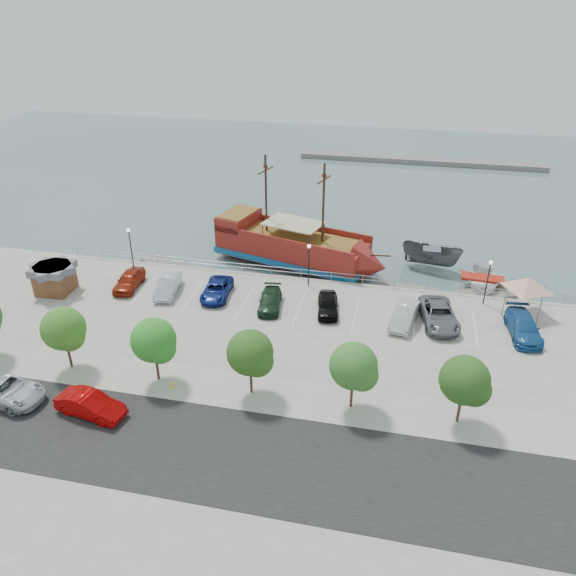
# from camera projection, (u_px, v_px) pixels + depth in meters

# --- Properties ---
(ground) EXTENTS (160.00, 160.00, 0.00)m
(ground) POSITION_uv_depth(u_px,v_px,m) (294.00, 331.00, 48.36)
(ground) COLOR #425C5C
(land_slab) EXTENTS (100.00, 58.00, 1.20)m
(land_slab) POSITION_uv_depth(u_px,v_px,m) (215.00, 532.00, 30.14)
(land_slab) COLOR gray
(land_slab) RESTS_ON ground
(street) EXTENTS (100.00, 8.00, 0.04)m
(street) POSITION_uv_depth(u_px,v_px,m) (241.00, 456.00, 34.14)
(street) COLOR black
(street) RESTS_ON land_slab
(sidewalk) EXTENTS (100.00, 4.00, 0.05)m
(sidewalk) POSITION_uv_depth(u_px,v_px,m) (265.00, 394.00, 39.29)
(sidewalk) COLOR #9F9686
(sidewalk) RESTS_ON land_slab
(seawall_railing) EXTENTS (50.00, 0.06, 1.00)m
(seawall_railing) POSITION_uv_depth(u_px,v_px,m) (311.00, 275.00, 54.32)
(seawall_railing) COLOR gray
(seawall_railing) RESTS_ON land_slab
(far_shore) EXTENTS (40.00, 3.00, 0.80)m
(far_shore) POSITION_uv_depth(u_px,v_px,m) (420.00, 160.00, 93.50)
(far_shore) COLOR slate
(far_shore) RESTS_ON ground
(pirate_ship) EXTENTS (19.21, 9.88, 11.89)m
(pirate_ship) POSITION_uv_depth(u_px,v_px,m) (303.00, 249.00, 58.33)
(pirate_ship) COLOR maroon
(pirate_ship) RESTS_ON ground
(patrol_boat) EXTENTS (6.73, 3.94, 2.45)m
(patrol_boat) POSITION_uv_depth(u_px,v_px,m) (431.00, 258.00, 58.34)
(patrol_boat) COLOR #4C4E51
(patrol_boat) RESTS_ON ground
(speedboat) EXTENTS (5.09, 6.76, 1.33)m
(speedboat) POSITION_uv_depth(u_px,v_px,m) (482.00, 282.00, 54.86)
(speedboat) COLOR white
(speedboat) RESTS_ON ground
(dock_west) EXTENTS (7.59, 4.57, 0.42)m
(dock_west) POSITION_uv_depth(u_px,v_px,m) (172.00, 266.00, 58.98)
(dock_west) COLOR slate
(dock_west) RESTS_ON ground
(dock_mid) EXTENTS (6.55, 2.55, 0.36)m
(dock_mid) POSITION_uv_depth(u_px,v_px,m) (406.00, 290.00, 54.44)
(dock_mid) COLOR slate
(dock_mid) RESTS_ON ground
(dock_east) EXTENTS (8.02, 5.32, 0.45)m
(dock_east) POSITION_uv_depth(u_px,v_px,m) (474.00, 296.00, 53.23)
(dock_east) COLOR slate
(dock_east) RESTS_ON ground
(shed) EXTENTS (3.38, 3.38, 2.69)m
(shed) POSITION_uv_depth(u_px,v_px,m) (54.00, 278.00, 51.80)
(shed) COLOR brown
(shed) RESTS_ON land_slab
(canopy_tent) EXTENTS (5.64, 5.64, 3.80)m
(canopy_tent) POSITION_uv_depth(u_px,v_px,m) (529.00, 279.00, 47.57)
(canopy_tent) COLOR slate
(canopy_tent) RESTS_ON land_slab
(street_van) EXTENTS (6.18, 3.47, 1.63)m
(street_van) POSITION_uv_depth(u_px,v_px,m) (4.00, 390.00, 38.45)
(street_van) COLOR #A7ACB3
(street_van) RESTS_ON street
(street_sedan) EXTENTS (5.02, 2.46, 1.59)m
(street_sedan) POSITION_uv_depth(u_px,v_px,m) (90.00, 405.00, 37.11)
(street_sedan) COLOR #AA0404
(street_sedan) RESTS_ON street
(fire_hydrant) EXTENTS (0.24, 0.24, 0.68)m
(fire_hydrant) POSITION_uv_depth(u_px,v_px,m) (172.00, 384.00, 39.67)
(fire_hydrant) COLOR yellow
(fire_hydrant) RESTS_ON sidewalk
(lamp_post_left) EXTENTS (0.36, 0.36, 4.28)m
(lamp_post_left) POSITION_uv_depth(u_px,v_px,m) (130.00, 241.00, 55.44)
(lamp_post_left) COLOR black
(lamp_post_left) RESTS_ON land_slab
(lamp_post_mid) EXTENTS (0.36, 0.36, 4.28)m
(lamp_post_mid) POSITION_uv_depth(u_px,v_px,m) (309.00, 258.00, 52.05)
(lamp_post_mid) COLOR black
(lamp_post_mid) RESTS_ON land_slab
(lamp_post_right) EXTENTS (0.36, 0.36, 4.28)m
(lamp_post_right) POSITION_uv_depth(u_px,v_px,m) (489.00, 274.00, 49.05)
(lamp_post_right) COLOR black
(lamp_post_right) RESTS_ON land_slab
(tree_b) EXTENTS (3.30, 3.20, 5.00)m
(tree_b) POSITION_uv_depth(u_px,v_px,m) (65.00, 331.00, 40.45)
(tree_b) COLOR #473321
(tree_b) RESTS_ON sidewalk
(tree_c) EXTENTS (3.30, 3.20, 5.00)m
(tree_c) POSITION_uv_depth(u_px,v_px,m) (155.00, 342.00, 39.13)
(tree_c) COLOR #473321
(tree_c) RESTS_ON sidewalk
(tree_d) EXTENTS (3.30, 3.20, 5.00)m
(tree_d) POSITION_uv_depth(u_px,v_px,m) (252.00, 355.00, 37.82)
(tree_d) COLOR #473321
(tree_d) RESTS_ON sidewalk
(tree_e) EXTENTS (3.30, 3.20, 5.00)m
(tree_e) POSITION_uv_depth(u_px,v_px,m) (355.00, 368.00, 36.50)
(tree_e) COLOR #473321
(tree_e) RESTS_ON sidewalk
(tree_f) EXTENTS (3.30, 3.20, 5.00)m
(tree_f) POSITION_uv_depth(u_px,v_px,m) (467.00, 382.00, 35.19)
(tree_f) COLOR #473321
(tree_f) RESTS_ON sidewalk
(parked_car_a) EXTENTS (2.17, 4.76, 1.59)m
(parked_car_a) POSITION_uv_depth(u_px,v_px,m) (129.00, 280.00, 52.73)
(parked_car_a) COLOR maroon
(parked_car_a) RESTS_ON land_slab
(parked_car_b) EXTENTS (2.33, 4.90, 1.55)m
(parked_car_b) POSITION_uv_depth(u_px,v_px,m) (168.00, 286.00, 51.81)
(parked_car_b) COLOR silver
(parked_car_b) RESTS_ON land_slab
(parked_car_c) EXTENTS (2.72, 5.17, 1.39)m
(parked_car_c) POSITION_uv_depth(u_px,v_px,m) (217.00, 290.00, 51.30)
(parked_car_c) COLOR navy
(parked_car_c) RESTS_ON land_slab
(parked_car_d) EXTENTS (2.50, 4.85, 1.34)m
(parked_car_d) POSITION_uv_depth(u_px,v_px,m) (270.00, 301.00, 49.55)
(parked_car_d) COLOR black
(parked_car_d) RESTS_ON land_slab
(parked_car_e) EXTENTS (2.49, 4.67, 1.51)m
(parked_car_e) POSITION_uv_depth(u_px,v_px,m) (328.00, 304.00, 48.80)
(parked_car_e) COLOR black
(parked_car_e) RESTS_ON land_slab
(parked_car_f) EXTENTS (2.62, 5.07, 1.59)m
(parked_car_f) POSITION_uv_depth(u_px,v_px,m) (405.00, 315.00, 47.13)
(parked_car_f) COLOR silver
(parked_car_f) RESTS_ON land_slab
(parked_car_g) EXTENTS (3.75, 6.30, 1.64)m
(parked_car_g) POSITION_uv_depth(u_px,v_px,m) (439.00, 315.00, 47.16)
(parked_car_g) COLOR slate
(parked_car_g) RESTS_ON land_slab
(parked_car_h) EXTENTS (2.76, 5.70, 1.60)m
(parked_car_h) POSITION_uv_depth(u_px,v_px,m) (523.00, 327.00, 45.54)
(parked_car_h) COLOR #1D518F
(parked_car_h) RESTS_ON land_slab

